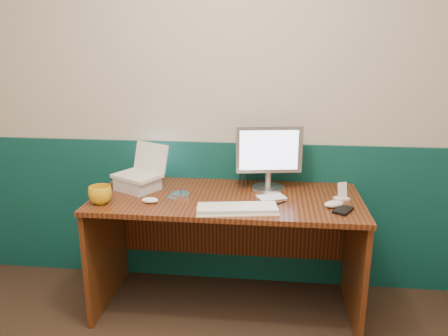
# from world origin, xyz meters

# --- Properties ---
(back_wall) EXTENTS (3.50, 0.04, 2.50)m
(back_wall) POSITION_xyz_m (0.00, 1.75, 1.25)
(back_wall) COLOR #B8AE9C
(back_wall) RESTS_ON ground
(wainscot) EXTENTS (3.48, 0.02, 1.00)m
(wainscot) POSITION_xyz_m (0.00, 1.74, 0.50)
(wainscot) COLOR #073128
(wainscot) RESTS_ON ground
(desk) EXTENTS (1.60, 0.70, 0.75)m
(desk) POSITION_xyz_m (0.10, 1.38, 0.38)
(desk) COLOR #3B140A
(desk) RESTS_ON ground
(laptop_riser) EXTENTS (0.30, 0.28, 0.08)m
(laptop_riser) POSITION_xyz_m (-0.47, 1.44, 0.79)
(laptop_riser) COLOR #B9BCC4
(laptop_riser) RESTS_ON desk
(laptop) EXTENTS (0.33, 0.31, 0.22)m
(laptop) POSITION_xyz_m (-0.47, 1.44, 0.94)
(laptop) COLOR silver
(laptop) RESTS_ON laptop_riser
(monitor) EXTENTS (0.42, 0.18, 0.41)m
(monitor) POSITION_xyz_m (0.34, 1.54, 0.95)
(monitor) COLOR #B7B6BC
(monitor) RESTS_ON desk
(keyboard) EXTENTS (0.45, 0.21, 0.03)m
(keyboard) POSITION_xyz_m (0.18, 1.14, 0.76)
(keyboard) COLOR white
(keyboard) RESTS_ON desk
(mouse_right) EXTENTS (0.13, 0.11, 0.04)m
(mouse_right) POSITION_xyz_m (0.72, 1.27, 0.77)
(mouse_right) COLOR silver
(mouse_right) RESTS_ON desk
(mouse_left) EXTENTS (0.10, 0.06, 0.03)m
(mouse_left) POSITION_xyz_m (-0.33, 1.22, 0.77)
(mouse_left) COLOR white
(mouse_left) RESTS_ON desk
(mug) EXTENTS (0.17, 0.17, 0.10)m
(mug) POSITION_xyz_m (-0.61, 1.18, 0.80)
(mug) COLOR gold
(mug) RESTS_ON desk
(camcorder) EXTENTS (0.11, 0.15, 0.22)m
(camcorder) POSITION_xyz_m (0.18, 1.62, 0.86)
(camcorder) COLOR #B7B7BC
(camcorder) RESTS_ON desk
(cd_spindle) EXTENTS (0.11, 0.11, 0.02)m
(cd_spindle) POSITION_xyz_m (-0.17, 1.34, 0.76)
(cd_spindle) COLOR #B7BCC8
(cd_spindle) RESTS_ON desk
(cd_loose_a) EXTENTS (0.12, 0.12, 0.00)m
(cd_loose_a) POSITION_xyz_m (-0.20, 1.35, 0.75)
(cd_loose_a) COLOR #B1B5C1
(cd_loose_a) RESTS_ON desk
(pen) EXTENTS (0.10, 0.10, 0.01)m
(pen) POSITION_xyz_m (0.40, 1.28, 0.75)
(pen) COLOR black
(pen) RESTS_ON desk
(papers) EXTENTS (0.19, 0.17, 0.00)m
(papers) POSITION_xyz_m (0.37, 1.39, 0.75)
(papers) COLOR white
(papers) RESTS_ON desk
(dock) EXTENTS (0.09, 0.08, 0.01)m
(dock) POSITION_xyz_m (0.78, 1.40, 0.76)
(dock) COLOR white
(dock) RESTS_ON desk
(music_player) EXTENTS (0.06, 0.05, 0.09)m
(music_player) POSITION_xyz_m (0.78, 1.40, 0.81)
(music_player) COLOR white
(music_player) RESTS_ON dock
(pda) EXTENTS (0.13, 0.15, 0.02)m
(pda) POSITION_xyz_m (0.76, 1.21, 0.76)
(pda) COLOR black
(pda) RESTS_ON desk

